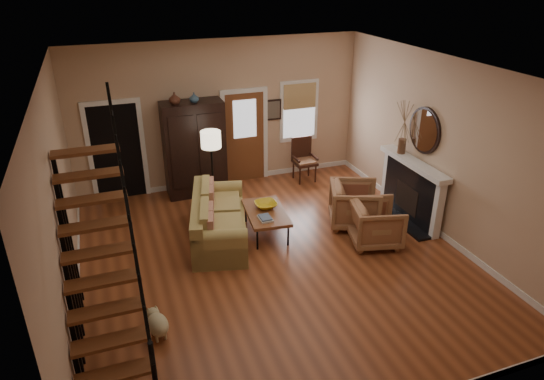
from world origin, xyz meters
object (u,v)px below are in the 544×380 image
object	(u,v)px
coffee_table	(266,222)
armchair_left	(376,224)
armchair_right	(355,205)
armoire	(194,149)
floor_lamp	(213,173)
sofa	(219,219)
side_chair	(305,160)

from	to	relation	value
coffee_table	armchair_left	size ratio (longest dim) A/B	1.38
coffee_table	armchair_right	distance (m)	1.78
armoire	coffee_table	size ratio (longest dim) A/B	1.70
armoire	floor_lamp	xyz separation A→B (m)	(0.15, -1.01, -0.18)
sofa	armchair_left	size ratio (longest dim) A/B	2.46
armoire	sofa	distance (m)	2.21
sofa	floor_lamp	bearing A→B (deg)	95.31
armchair_left	sofa	bearing A→B (deg)	80.95
floor_lamp	side_chair	distance (m)	2.56
coffee_table	side_chair	xyz separation A→B (m)	(1.69, 2.05, 0.27)
armchair_left	floor_lamp	size ratio (longest dim) A/B	0.51
sofa	armchair_left	distance (m)	2.90
floor_lamp	side_chair	world-z (taller)	floor_lamp
armchair_left	coffee_table	bearing A→B (deg)	74.40
floor_lamp	armoire	bearing A→B (deg)	98.56
armoire	side_chair	size ratio (longest dim) A/B	2.06
armchair_right	sofa	bearing A→B (deg)	103.89
armoire	sofa	xyz separation A→B (m)	(-0.02, -2.12, -0.64)
side_chair	armchair_left	bearing A→B (deg)	-88.41
sofa	armoire	bearing A→B (deg)	103.57
armoire	armchair_right	bearing A→B (deg)	-43.94
armchair_left	armchair_right	world-z (taller)	armchair_right
sofa	armchair_right	distance (m)	2.66
coffee_table	floor_lamp	bearing A→B (deg)	119.88
armchair_left	side_chair	size ratio (longest dim) A/B	0.88
sofa	armchair_left	bearing A→B (deg)	-9.52
coffee_table	floor_lamp	xyz separation A→B (m)	(-0.71, 1.24, 0.64)
armoire	armchair_right	xyz separation A→B (m)	(2.61, -2.52, -0.62)
sofa	side_chair	world-z (taller)	side_chair
armoire	armchair_left	xyz separation A→B (m)	(2.64, -3.28, -0.64)
coffee_table	armoire	bearing A→B (deg)	110.99
sofa	side_chair	distance (m)	3.21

